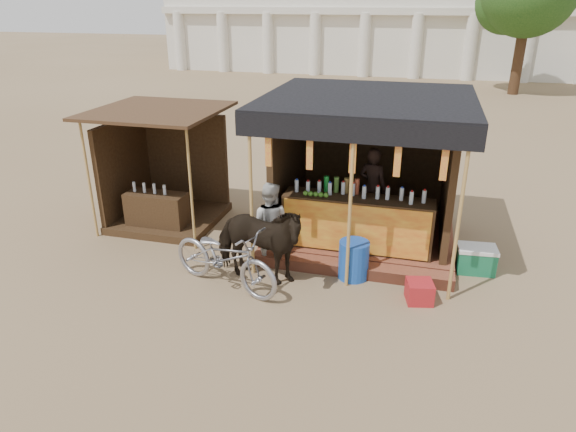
{
  "coord_description": "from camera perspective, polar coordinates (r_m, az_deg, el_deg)",
  "views": [
    {
      "loc": [
        1.98,
        -5.73,
        4.31
      ],
      "look_at": [
        0.0,
        1.6,
        1.1
      ],
      "focal_mm": 32.0,
      "sensor_mm": 36.0,
      "label": 1
    }
  ],
  "objects": [
    {
      "name": "cow",
      "position": [
        8.29,
        -3.37,
        -2.99
      ],
      "size": [
        1.72,
        0.95,
        1.39
      ],
      "primitive_type": "imported",
      "rotation": [
        0.0,
        0.0,
        1.44
      ],
      "color": "black",
      "rests_on": "ground"
    },
    {
      "name": "red_crate",
      "position": [
        8.22,
        14.39,
        -8.14
      ],
      "size": [
        0.46,
        0.47,
        0.34
      ],
      "primitive_type": "cube",
      "rotation": [
        0.0,
        0.0,
        0.23
      ],
      "color": "#A71B20",
      "rests_on": "ground"
    },
    {
      "name": "background_building",
      "position": [
        35.9,
        9.47,
        22.1
      ],
      "size": [
        26.0,
        7.45,
        8.18
      ],
      "color": "silver",
      "rests_on": "ground"
    },
    {
      "name": "secondary_stall",
      "position": [
        10.9,
        -13.99,
        3.72
      ],
      "size": [
        2.4,
        2.4,
        2.38
      ],
      "color": "#3C2816",
      "rests_on": "ground"
    },
    {
      "name": "cooler",
      "position": [
        9.34,
        20.15,
        -4.51
      ],
      "size": [
        0.68,
        0.49,
        0.46
      ],
      "color": "#176B43",
      "rests_on": "ground"
    },
    {
      "name": "motorbike",
      "position": [
        8.23,
        -7.05,
        -4.56
      ],
      "size": [
        2.17,
        1.34,
        1.07
      ],
      "primitive_type": "imported",
      "rotation": [
        0.0,
        0.0,
        1.24
      ],
      "color": "#94949C",
      "rests_on": "ground"
    },
    {
      "name": "main_stall",
      "position": [
        9.71,
        8.47,
        2.87
      ],
      "size": [
        3.6,
        3.61,
        2.78
      ],
      "color": "brown",
      "rests_on": "ground"
    },
    {
      "name": "bystander",
      "position": [
        8.85,
        -2.08,
        -0.85
      ],
      "size": [
        0.73,
        0.57,
        1.49
      ],
      "primitive_type": "imported",
      "rotation": [
        0.0,
        0.0,
        3.15
      ],
      "color": "beige",
      "rests_on": "ground"
    },
    {
      "name": "ground",
      "position": [
        7.44,
        -3.3,
        -12.53
      ],
      "size": [
        120.0,
        120.0,
        0.0
      ],
      "primitive_type": "plane",
      "color": "#846B4C",
      "rests_on": "ground"
    },
    {
      "name": "blue_barrel",
      "position": [
        8.61,
        7.31,
        -4.86
      ],
      "size": [
        0.57,
        0.57,
        0.65
      ],
      "primitive_type": "cylinder",
      "rotation": [
        0.0,
        0.0,
        0.15
      ],
      "color": "#174AB0",
      "rests_on": "ground"
    }
  ]
}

